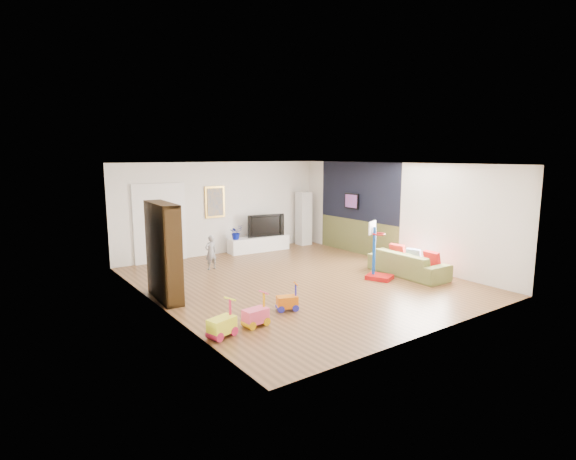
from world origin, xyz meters
TOP-DOWN VIEW (x-y plane):
  - floor at (0.00, 0.00)m, footprint 6.50×7.50m
  - ceiling at (0.00, 0.00)m, footprint 6.50×7.50m
  - wall_back at (0.00, 3.75)m, footprint 6.50×0.00m
  - wall_front at (0.00, -3.75)m, footprint 6.50×0.00m
  - wall_left at (-3.25, 0.00)m, footprint 0.00×7.50m
  - wall_right at (3.25, 0.00)m, footprint 0.00×7.50m
  - navy_accent at (3.23, 1.40)m, footprint 0.01×3.20m
  - olive_wainscot at (3.23, 1.40)m, footprint 0.01×3.20m
  - doorway at (-1.90, 3.71)m, footprint 1.45×0.06m
  - painting_back at (-0.25, 3.71)m, footprint 0.62×0.06m
  - artwork_right at (3.17, 1.60)m, footprint 0.04×0.56m
  - media_console at (1.01, 3.36)m, footprint 1.93×0.60m
  - tall_cabinet at (2.76, 3.39)m, footprint 0.42×0.42m
  - bookshelf at (-2.98, 0.52)m, footprint 0.44×1.37m
  - sofa at (2.49, -1.14)m, footprint 0.82×2.01m
  - basketball_hoop at (1.66, -1.00)m, footprint 0.67×0.72m
  - ride_on_yellow at (-2.95, -1.90)m, footprint 0.51×0.39m
  - ride_on_orange at (-1.37, -1.49)m, footprint 0.45×0.37m
  - ride_on_pink at (-2.26, -1.81)m, footprint 0.45×0.30m
  - child at (-1.17, 2.15)m, footprint 0.35×0.25m
  - tv at (1.24, 3.37)m, footprint 1.19×0.34m
  - vase_plant at (0.24, 3.37)m, footprint 0.46×0.42m
  - pillow_left at (2.68, -1.68)m, footprint 0.13×0.41m
  - pillow_center at (2.70, -1.13)m, footprint 0.18×0.36m
  - pillow_right at (2.72, -0.60)m, footprint 0.17×0.41m

SIDE VIEW (x-z plane):
  - floor at x=0.00m, z-range 0.00..0.00m
  - media_console at x=1.01m, z-range 0.00..0.44m
  - ride_on_orange at x=-1.37m, z-range 0.00..0.52m
  - ride_on_pink at x=-2.26m, z-range 0.00..0.57m
  - sofa at x=2.49m, z-range 0.00..0.58m
  - ride_on_yellow at x=-2.95m, z-range 0.00..0.60m
  - child at x=-1.17m, z-range 0.00..0.89m
  - pillow_left at x=2.68m, z-range 0.26..0.66m
  - pillow_center at x=2.70m, z-range 0.28..0.64m
  - pillow_right at x=2.72m, z-range 0.26..0.66m
  - olive_wainscot at x=3.23m, z-range 0.00..1.00m
  - vase_plant at x=0.24m, z-range 0.44..0.87m
  - basketball_hoop at x=1.66m, z-range 0.00..1.38m
  - tv at x=1.24m, z-range 0.44..1.12m
  - tall_cabinet at x=2.76m, z-range 0.00..1.72m
  - bookshelf at x=-2.98m, z-range 0.00..1.97m
  - doorway at x=-1.90m, z-range 0.00..2.10m
  - wall_back at x=0.00m, z-range 0.00..2.70m
  - wall_front at x=0.00m, z-range 0.00..2.70m
  - wall_left at x=-3.25m, z-range 0.00..2.70m
  - wall_right at x=3.25m, z-range 0.00..2.70m
  - artwork_right at x=3.17m, z-range 1.32..1.78m
  - painting_back at x=-0.25m, z-range 1.09..2.01m
  - navy_accent at x=3.23m, z-range 1.00..2.70m
  - ceiling at x=0.00m, z-range 2.70..2.70m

